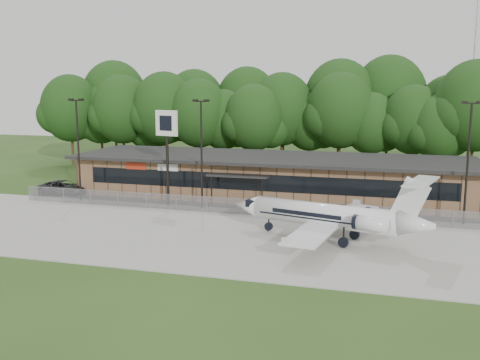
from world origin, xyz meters
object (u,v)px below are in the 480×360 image
(business_jet, at_px, (331,217))
(suv, at_px, (64,188))
(pole_sign, at_px, (167,133))
(terminal, at_px, (271,176))

(business_jet, bearing_deg, suv, 175.89)
(suv, distance_m, pole_sign, 14.51)
(terminal, bearing_deg, business_jet, -62.54)
(business_jet, distance_m, pole_sign, 19.09)
(suv, xyz_separation_m, pole_sign, (12.93, -2.02, 6.26))
(terminal, relative_size, suv, 7.53)
(terminal, relative_size, business_jet, 2.63)
(terminal, distance_m, suv, 22.15)
(pole_sign, bearing_deg, terminal, 53.93)
(terminal, xyz_separation_m, suv, (-21.51, -5.12, -1.42))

